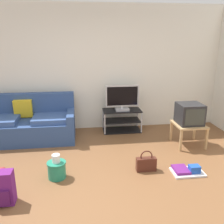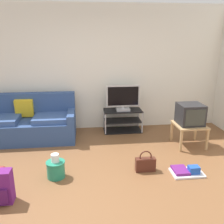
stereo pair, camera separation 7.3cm
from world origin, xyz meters
name	(u,v)px [view 2 (the right image)]	position (x,y,z in m)	size (l,w,h in m)	color
ground_plane	(93,188)	(0.00, 0.00, -0.01)	(9.00, 9.80, 0.02)	brown
wall_back	(87,69)	(0.00, 2.45, 1.35)	(9.00, 0.10, 2.70)	silver
couch	(28,123)	(-1.24, 1.89, 0.33)	(1.89, 0.86, 0.90)	navy
tv_stand	(123,120)	(0.74, 2.12, 0.24)	(0.83, 0.44, 0.48)	black
flat_tv	(123,98)	(0.74, 2.10, 0.76)	(0.72, 0.22, 0.55)	#B2B2B7
side_table	(189,127)	(1.88, 1.20, 0.37)	(0.56, 0.56, 0.43)	tan
crt_tv	(190,114)	(1.88, 1.22, 0.62)	(0.45, 0.44, 0.39)	#232326
backpack	(0,187)	(-1.16, -0.20, 0.22)	(0.30, 0.24, 0.44)	#661E70
handbag	(145,164)	(0.83, 0.35, 0.12)	(0.31, 0.11, 0.34)	#4C2319
cleaning_bucket	(56,168)	(-0.54, 0.32, 0.15)	(0.28, 0.28, 0.37)	#238466
floor_tray	(187,171)	(1.43, 0.19, 0.04)	(0.48, 0.33, 0.14)	silver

